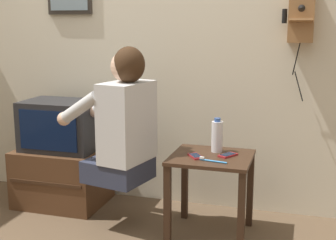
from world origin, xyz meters
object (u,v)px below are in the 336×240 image
object	(u,v)px
wall_phone_antique	(301,12)
water_bottle	(217,136)
television	(61,125)
cell_phone_spare	(228,155)
cell_phone_held	(196,156)
person	(123,121)
toothbrush	(211,161)

from	to	relation	value
wall_phone_antique	water_bottle	xyz separation A→B (m)	(-0.46, -0.32, -0.77)
television	wall_phone_antique	bearing A→B (deg)	8.15
television	cell_phone_spare	xyz separation A→B (m)	(1.23, -0.17, -0.07)
wall_phone_antique	cell_phone_held	bearing A→B (deg)	-139.49
person	television	bearing A→B (deg)	79.09
toothbrush	television	bearing A→B (deg)	84.62
water_bottle	toothbrush	distance (m)	0.24
wall_phone_antique	water_bottle	bearing A→B (deg)	-145.30
wall_phone_antique	cell_phone_spare	distance (m)	1.02
television	toothbrush	distance (m)	1.20
person	wall_phone_antique	bearing A→B (deg)	-52.35
person	wall_phone_antique	size ratio (longest dim) A/B	1.08
cell_phone_held	person	bearing A→B (deg)	145.27
television	water_bottle	size ratio (longest dim) A/B	2.44
cell_phone_spare	water_bottle	size ratio (longest dim) A/B	0.63
cell_phone_spare	television	bearing A→B (deg)	-157.09
wall_phone_antique	toothbrush	size ratio (longest dim) A/B	4.72
wall_phone_antique	toothbrush	world-z (taller)	wall_phone_antique
person	toothbrush	size ratio (longest dim) A/B	5.11
television	toothbrush	world-z (taller)	television
cell_phone_held	television	bearing A→B (deg)	131.55
cell_phone_spare	toothbrush	distance (m)	0.16
cell_phone_held	wall_phone_antique	bearing A→B (deg)	5.37
cell_phone_spare	toothbrush	xyz separation A→B (m)	(-0.07, -0.15, 0.00)
person	water_bottle	xyz separation A→B (m)	(0.57, 0.16, -0.10)
person	toothbrush	world-z (taller)	person
cell_phone_held	toothbrush	bearing A→B (deg)	-66.22
television	toothbrush	xyz separation A→B (m)	(1.16, -0.31, -0.07)
cell_phone_spare	water_bottle	xyz separation A→B (m)	(-0.08, 0.08, 0.09)
person	cell_phone_spare	distance (m)	0.69
television	cell_phone_held	world-z (taller)	television
cell_phone_held	toothbrush	size ratio (longest dim) A/B	0.81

